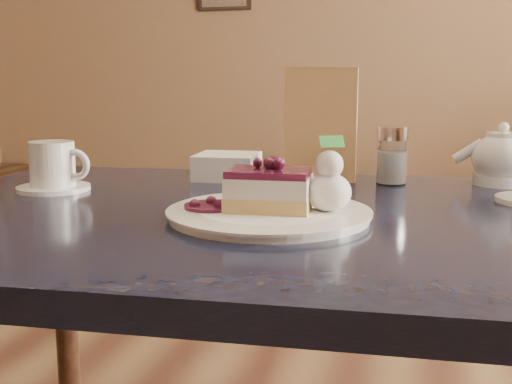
% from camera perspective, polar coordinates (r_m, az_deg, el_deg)
% --- Properties ---
extents(main_table, '(1.20, 0.84, 0.72)m').
position_cam_1_polar(main_table, '(0.96, 1.64, -6.15)').
color(main_table, black).
rests_on(main_table, ground).
extents(dessert_plate, '(0.28, 0.28, 0.01)m').
position_cam_1_polar(dessert_plate, '(0.89, 1.16, -2.00)').
color(dessert_plate, white).
rests_on(dessert_plate, main_table).
extents(cheesecake_slice, '(0.12, 0.09, 0.06)m').
position_cam_1_polar(cheesecake_slice, '(0.89, 1.16, 0.18)').
color(cheesecake_slice, '#E3C480').
rests_on(cheesecake_slice, dessert_plate).
extents(whipped_cream, '(0.06, 0.06, 0.06)m').
position_cam_1_polar(whipped_cream, '(0.89, 6.48, 0.01)').
color(whipped_cream, white).
rests_on(whipped_cream, dessert_plate).
extents(berry_sauce, '(0.08, 0.08, 0.01)m').
position_cam_1_polar(berry_sauce, '(0.90, -4.00, -1.29)').
color(berry_sauce, '#491428').
rests_on(berry_sauce, dessert_plate).
extents(coffee_set, '(0.13, 0.12, 0.08)m').
position_cam_1_polar(coffee_set, '(1.16, -17.53, 1.98)').
color(coffee_set, white).
rests_on(coffee_set, main_table).
extents(tea_set, '(0.19, 0.27, 0.10)m').
position_cam_1_polar(tea_set, '(1.21, 21.42, 2.26)').
color(tea_set, white).
rests_on(tea_set, main_table).
extents(menu_card, '(0.14, 0.04, 0.21)m').
position_cam_1_polar(menu_card, '(1.21, 5.75, 5.96)').
color(menu_card, beige).
rests_on(menu_card, main_table).
extents(sugar_shaker, '(0.06, 0.06, 0.11)m').
position_cam_1_polar(sugar_shaker, '(1.19, 11.99, 3.25)').
color(sugar_shaker, white).
rests_on(sugar_shaker, main_table).
extents(napkin_stack, '(0.12, 0.12, 0.05)m').
position_cam_1_polar(napkin_stack, '(1.24, -2.57, 2.30)').
color(napkin_stack, white).
rests_on(napkin_stack, main_table).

